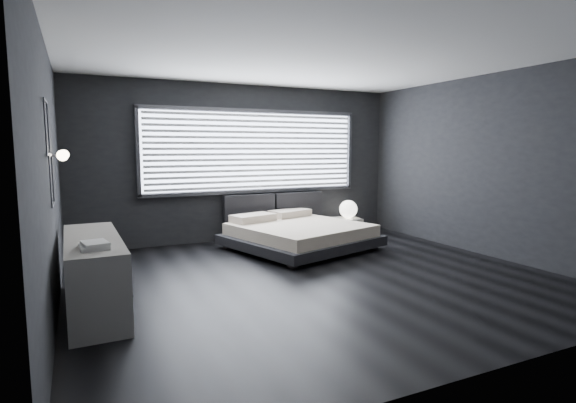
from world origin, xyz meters
name	(u,v)px	position (x,y,z in m)	size (l,w,h in m)	color
room	(317,170)	(0.00, 0.00, 1.40)	(6.04, 6.00, 2.80)	black
window	(255,151)	(0.20, 2.70, 1.61)	(4.14, 0.09, 1.52)	white
headboard	(274,207)	(0.56, 2.64, 0.57)	(1.96, 0.16, 0.52)	black
sconce_near	(62,155)	(-2.88, 0.05, 1.60)	(0.18, 0.11, 0.11)	silver
sconce_far	(64,155)	(-2.88, 0.65, 1.60)	(0.18, 0.11, 0.11)	silver
wall_art_upper	(47,128)	(-2.98, -0.55, 1.85)	(0.01, 0.48, 0.48)	#47474C
wall_art_lower	(52,180)	(-2.98, -0.30, 1.38)	(0.01, 0.48, 0.48)	#47474C
bed	(299,234)	(0.55, 1.59, 0.25)	(2.56, 2.49, 0.54)	black
nightstand	(346,226)	(1.94, 2.32, 0.16)	(0.54, 0.45, 0.31)	silver
orb_lamp	(348,209)	(1.99, 2.32, 0.49)	(0.35, 0.35, 0.35)	white
dresser	(94,273)	(-2.65, -0.03, 0.38)	(0.57, 1.91, 0.76)	silver
book_stack	(94,245)	(-2.65, -0.60, 0.79)	(0.27, 0.34, 0.07)	silver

